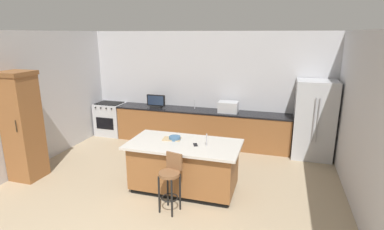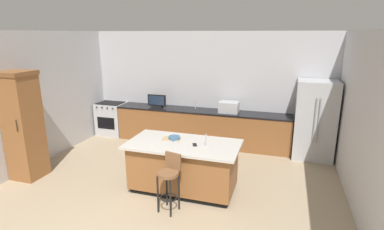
{
  "view_description": "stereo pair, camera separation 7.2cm",
  "coord_description": "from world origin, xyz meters",
  "px_view_note": "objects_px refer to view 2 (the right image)",
  "views": [
    {
      "loc": [
        1.9,
        -2.52,
        2.82
      ],
      "look_at": [
        0.14,
        3.34,
        1.17
      ],
      "focal_mm": 28.32,
      "sensor_mm": 36.0,
      "label": 1
    },
    {
      "loc": [
        1.97,
        -2.5,
        2.82
      ],
      "look_at": [
        0.14,
        3.34,
        1.17
      ],
      "focal_mm": 28.32,
      "sensor_mm": 36.0,
      "label": 2
    }
  ],
  "objects_px": {
    "cabinet_tower": "(23,124)",
    "cell_phone": "(195,145)",
    "bar_stool_center": "(169,178)",
    "cutting_board": "(171,139)",
    "tv_monitor": "(157,102)",
    "microwave": "(229,107)",
    "refrigerator": "(315,120)",
    "range_oven": "(112,119)",
    "fruit_bowl": "(174,138)",
    "kitchen_island": "(183,166)"
  },
  "relations": [
    {
      "from": "microwave",
      "to": "fruit_bowl",
      "type": "xyz_separation_m",
      "value": [
        -0.59,
        -2.31,
        -0.1
      ]
    },
    {
      "from": "fruit_bowl",
      "to": "tv_monitor",
      "type": "bearing_deg",
      "value": 120.8
    },
    {
      "from": "range_oven",
      "to": "cutting_board",
      "type": "height_order",
      "value": "cutting_board"
    },
    {
      "from": "microwave",
      "to": "bar_stool_center",
      "type": "relative_size",
      "value": 0.5
    },
    {
      "from": "refrigerator",
      "to": "cell_phone",
      "type": "relative_size",
      "value": 12.08
    },
    {
      "from": "microwave",
      "to": "cell_phone",
      "type": "xyz_separation_m",
      "value": [
        -0.14,
        -2.46,
        -0.13
      ]
    },
    {
      "from": "refrigerator",
      "to": "cell_phone",
      "type": "xyz_separation_m",
      "value": [
        -2.15,
        -2.38,
        0.01
      ]
    },
    {
      "from": "cabinet_tower",
      "to": "cutting_board",
      "type": "bearing_deg",
      "value": 10.96
    },
    {
      "from": "fruit_bowl",
      "to": "cutting_board",
      "type": "relative_size",
      "value": 0.66
    },
    {
      "from": "cell_phone",
      "to": "microwave",
      "type": "bearing_deg",
      "value": 63.6
    },
    {
      "from": "cabinet_tower",
      "to": "microwave",
      "type": "xyz_separation_m",
      "value": [
        3.53,
        2.86,
        -0.07
      ]
    },
    {
      "from": "fruit_bowl",
      "to": "cutting_board",
      "type": "xyz_separation_m",
      "value": [
        -0.06,
        -0.0,
        -0.02
      ]
    },
    {
      "from": "bar_stool_center",
      "to": "cabinet_tower",
      "type": "bearing_deg",
      "value": -172.02
    },
    {
      "from": "bar_stool_center",
      "to": "cutting_board",
      "type": "bearing_deg",
      "value": 121.95
    },
    {
      "from": "range_oven",
      "to": "cutting_board",
      "type": "distance_m",
      "value": 3.61
    },
    {
      "from": "cell_phone",
      "to": "refrigerator",
      "type": "bearing_deg",
      "value": 24.88
    },
    {
      "from": "kitchen_island",
      "to": "microwave",
      "type": "xyz_separation_m",
      "value": [
        0.37,
        2.43,
        0.58
      ]
    },
    {
      "from": "refrigerator",
      "to": "bar_stool_center",
      "type": "xyz_separation_m",
      "value": [
        -2.36,
        -3.08,
        -0.33
      ]
    },
    {
      "from": "microwave",
      "to": "cell_phone",
      "type": "relative_size",
      "value": 3.2
    },
    {
      "from": "range_oven",
      "to": "microwave",
      "type": "xyz_separation_m",
      "value": [
        3.38,
        0.0,
        0.58
      ]
    },
    {
      "from": "range_oven",
      "to": "cutting_board",
      "type": "bearing_deg",
      "value": -40.13
    },
    {
      "from": "kitchen_island",
      "to": "microwave",
      "type": "distance_m",
      "value": 2.53
    },
    {
      "from": "kitchen_island",
      "to": "cabinet_tower",
      "type": "distance_m",
      "value": 3.26
    },
    {
      "from": "refrigerator",
      "to": "cell_phone",
      "type": "distance_m",
      "value": 3.21
    },
    {
      "from": "range_oven",
      "to": "fruit_bowl",
      "type": "height_order",
      "value": "fruit_bowl"
    },
    {
      "from": "microwave",
      "to": "range_oven",
      "type": "bearing_deg",
      "value": -179.98
    },
    {
      "from": "refrigerator",
      "to": "cabinet_tower",
      "type": "height_order",
      "value": "cabinet_tower"
    },
    {
      "from": "refrigerator",
      "to": "fruit_bowl",
      "type": "height_order",
      "value": "refrigerator"
    },
    {
      "from": "refrigerator",
      "to": "fruit_bowl",
      "type": "xyz_separation_m",
      "value": [
        -2.59,
        -2.23,
        0.04
      ]
    },
    {
      "from": "cabinet_tower",
      "to": "fruit_bowl",
      "type": "height_order",
      "value": "cabinet_tower"
    },
    {
      "from": "microwave",
      "to": "refrigerator",
      "type": "bearing_deg",
      "value": -2.17
    },
    {
      "from": "refrigerator",
      "to": "bar_stool_center",
      "type": "bearing_deg",
      "value": -127.55
    },
    {
      "from": "bar_stool_center",
      "to": "range_oven",
      "type": "bearing_deg",
      "value": 146.98
    },
    {
      "from": "cell_phone",
      "to": "cutting_board",
      "type": "distance_m",
      "value": 0.53
    },
    {
      "from": "bar_stool_center",
      "to": "cutting_board",
      "type": "height_order",
      "value": "bar_stool_center"
    },
    {
      "from": "tv_monitor",
      "to": "microwave",
      "type": "bearing_deg",
      "value": 1.54
    },
    {
      "from": "cabinet_tower",
      "to": "tv_monitor",
      "type": "height_order",
      "value": "cabinet_tower"
    },
    {
      "from": "microwave",
      "to": "cell_phone",
      "type": "bearing_deg",
      "value": -93.34
    },
    {
      "from": "range_oven",
      "to": "bar_stool_center",
      "type": "height_order",
      "value": "bar_stool_center"
    },
    {
      "from": "bar_stool_center",
      "to": "cell_phone",
      "type": "xyz_separation_m",
      "value": [
        0.21,
        0.69,
        0.34
      ]
    },
    {
      "from": "kitchen_island",
      "to": "cell_phone",
      "type": "xyz_separation_m",
      "value": [
        0.22,
        -0.02,
        0.45
      ]
    },
    {
      "from": "tv_monitor",
      "to": "fruit_bowl",
      "type": "bearing_deg",
      "value": -59.2
    },
    {
      "from": "tv_monitor",
      "to": "refrigerator",
      "type": "bearing_deg",
      "value": -0.35
    },
    {
      "from": "microwave",
      "to": "cell_phone",
      "type": "distance_m",
      "value": 2.47
    },
    {
      "from": "microwave",
      "to": "bar_stool_center",
      "type": "distance_m",
      "value": 3.21
    },
    {
      "from": "microwave",
      "to": "fruit_bowl",
      "type": "height_order",
      "value": "microwave"
    },
    {
      "from": "tv_monitor",
      "to": "cutting_board",
      "type": "height_order",
      "value": "tv_monitor"
    },
    {
      "from": "range_oven",
      "to": "bar_stool_center",
      "type": "distance_m",
      "value": 4.37
    },
    {
      "from": "bar_stool_center",
      "to": "cutting_board",
      "type": "xyz_separation_m",
      "value": [
        -0.29,
        0.85,
        0.34
      ]
    },
    {
      "from": "cabinet_tower",
      "to": "cell_phone",
      "type": "height_order",
      "value": "cabinet_tower"
    }
  ]
}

